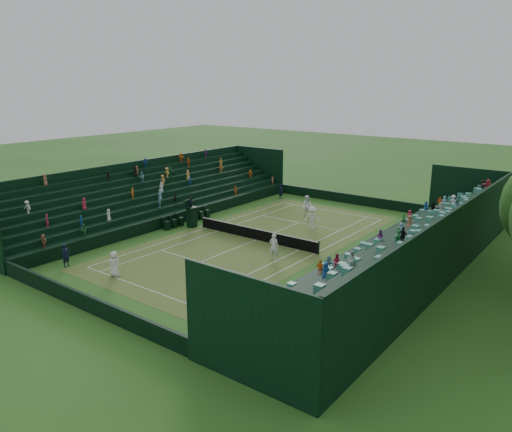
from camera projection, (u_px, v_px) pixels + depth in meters
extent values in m
plane|color=#2C651F|center=(256.00, 240.00, 40.01)|extent=(160.00, 160.00, 0.00)
cube|color=#3D7D29|center=(256.00, 240.00, 40.01)|extent=(12.97, 26.77, 0.01)
cube|color=black|center=(348.00, 198.00, 52.08)|extent=(17.17, 0.20, 1.00)
cube|color=black|center=(83.00, 301.00, 27.68)|extent=(17.17, 0.20, 1.00)
cube|color=black|center=(352.00, 256.00, 34.91)|extent=(0.20, 31.77, 1.00)
cube|color=black|center=(181.00, 217.00, 44.84)|extent=(0.20, 31.77, 1.00)
cube|color=black|center=(359.00, 257.00, 34.62)|extent=(0.80, 32.00, 1.00)
cube|color=black|center=(370.00, 256.00, 34.09)|extent=(0.80, 32.00, 1.45)
cube|color=black|center=(381.00, 256.00, 33.57)|extent=(0.80, 32.00, 1.90)
cube|color=black|center=(392.00, 255.00, 33.04)|extent=(0.80, 32.00, 2.35)
cube|color=black|center=(404.00, 254.00, 32.51)|extent=(0.80, 32.00, 2.80)
cube|color=black|center=(417.00, 253.00, 31.99)|extent=(0.80, 32.00, 3.25)
cube|color=black|center=(429.00, 253.00, 31.46)|extent=(0.80, 32.00, 3.70)
cube|color=black|center=(443.00, 252.00, 30.93)|extent=(0.80, 32.00, 4.15)
cube|color=black|center=(452.00, 248.00, 30.54)|extent=(0.20, 32.00, 4.90)
cube|color=black|center=(177.00, 216.00, 45.14)|extent=(0.80, 32.00, 1.00)
cube|color=black|center=(171.00, 213.00, 45.55)|extent=(0.80, 32.00, 1.45)
cube|color=black|center=(165.00, 209.00, 45.96)|extent=(0.80, 32.00, 1.90)
cube|color=black|center=(159.00, 205.00, 46.37)|extent=(0.80, 32.00, 2.35)
cube|color=black|center=(153.00, 202.00, 46.78)|extent=(0.80, 32.00, 2.80)
cube|color=black|center=(147.00, 198.00, 47.19)|extent=(0.80, 32.00, 3.25)
cube|color=black|center=(141.00, 195.00, 47.60)|extent=(0.80, 32.00, 3.70)
cube|color=black|center=(136.00, 191.00, 48.00)|extent=(0.80, 32.00, 4.15)
cube|color=black|center=(132.00, 187.00, 48.20)|extent=(0.20, 32.00, 4.90)
cylinder|color=black|center=(203.00, 222.00, 43.26)|extent=(0.10, 0.10, 1.06)
cylinder|color=black|center=(319.00, 248.00, 36.48)|extent=(0.10, 0.10, 1.06)
cube|color=black|center=(256.00, 235.00, 39.89)|extent=(11.57, 0.02, 0.86)
cube|color=white|center=(256.00, 229.00, 39.77)|extent=(11.57, 0.04, 0.07)
cube|color=black|center=(192.00, 218.00, 43.40)|extent=(0.66, 0.66, 1.71)
cube|color=black|center=(191.00, 207.00, 43.17)|extent=(0.85, 0.85, 0.09)
cube|color=black|center=(188.00, 203.00, 43.27)|extent=(0.08, 0.85, 0.66)
imported|color=black|center=(191.00, 202.00, 43.04)|extent=(0.43, 0.50, 0.88)
cube|color=black|center=(167.00, 226.00, 42.69)|extent=(0.47, 0.47, 0.75)
cube|color=black|center=(165.00, 220.00, 42.71)|extent=(0.06, 0.47, 0.47)
cube|color=black|center=(174.00, 224.00, 43.31)|extent=(0.47, 0.47, 0.75)
cube|color=black|center=(171.00, 218.00, 43.32)|extent=(0.06, 0.47, 0.47)
cube|color=black|center=(180.00, 222.00, 43.92)|extent=(0.47, 0.47, 0.75)
cube|color=black|center=(178.00, 216.00, 43.94)|extent=(0.06, 0.47, 0.47)
cube|color=black|center=(195.00, 217.00, 45.30)|extent=(0.47, 0.47, 0.75)
cube|color=black|center=(192.00, 212.00, 45.32)|extent=(0.06, 0.47, 0.47)
cube|color=black|center=(201.00, 215.00, 45.92)|extent=(0.47, 0.47, 0.75)
cube|color=black|center=(199.00, 210.00, 45.93)|extent=(0.06, 0.47, 0.47)
cube|color=black|center=(207.00, 214.00, 46.53)|extent=(0.47, 0.47, 0.75)
cube|color=black|center=(205.00, 208.00, 46.55)|extent=(0.06, 0.47, 0.47)
imported|color=white|center=(114.00, 264.00, 32.31)|extent=(0.97, 0.79, 1.70)
imported|color=silver|center=(274.00, 247.00, 35.37)|extent=(0.79, 0.60, 1.95)
imported|color=white|center=(307.00, 206.00, 46.81)|extent=(1.01, 0.81, 2.01)
imported|color=white|center=(312.00, 218.00, 42.70)|extent=(1.49, 1.34, 2.01)
imported|color=black|center=(281.00, 191.00, 54.04)|extent=(0.39, 0.59, 1.61)
imported|color=black|center=(66.00, 255.00, 34.05)|extent=(0.48, 0.65, 1.62)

